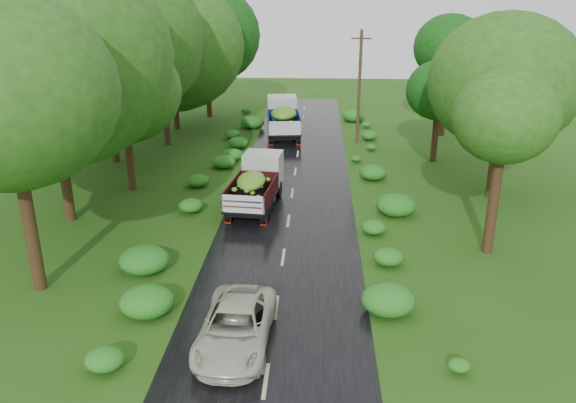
# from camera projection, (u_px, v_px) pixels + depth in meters

# --- Properties ---
(ground) EXTENTS (120.00, 120.00, 0.00)m
(ground) POSITION_uv_depth(u_px,v_px,m) (266.00, 381.00, 16.08)
(ground) COLOR #21470F
(ground) RESTS_ON ground
(road) EXTENTS (6.50, 80.00, 0.02)m
(road) POSITION_uv_depth(u_px,v_px,m) (278.00, 293.00, 20.75)
(road) COLOR black
(road) RESTS_ON ground
(road_lines) EXTENTS (0.12, 69.60, 0.00)m
(road_lines) POSITION_uv_depth(u_px,v_px,m) (280.00, 280.00, 21.68)
(road_lines) COLOR #BFB78C
(road_lines) RESTS_ON road
(truck_near) EXTENTS (2.58, 5.88, 2.40)m
(truck_near) POSITION_uv_depth(u_px,v_px,m) (257.00, 181.00, 28.70)
(truck_near) COLOR black
(truck_near) RESTS_ON ground
(truck_far) EXTENTS (2.98, 6.77, 2.76)m
(truck_far) POSITION_uv_depth(u_px,v_px,m) (283.00, 116.00, 42.70)
(truck_far) COLOR black
(truck_far) RESTS_ON ground
(car) EXTENTS (2.30, 4.74, 1.30)m
(car) POSITION_uv_depth(u_px,v_px,m) (236.00, 326.00, 17.51)
(car) COLOR beige
(car) RESTS_ON road
(utility_pole) EXTENTS (1.40, 0.22, 8.02)m
(utility_pole) POSITION_uv_depth(u_px,v_px,m) (359.00, 86.00, 40.06)
(utility_pole) COLOR #382616
(utility_pole) RESTS_ON ground
(trees_left) EXTENTS (8.17, 35.02, 10.08)m
(trees_left) POSITION_uv_depth(u_px,v_px,m) (133.00, 51.00, 34.44)
(trees_left) COLOR black
(trees_left) RESTS_ON ground
(trees_right) EXTENTS (5.45, 24.10, 8.10)m
(trees_right) POSITION_uv_depth(u_px,v_px,m) (474.00, 78.00, 31.68)
(trees_right) COLOR black
(trees_right) RESTS_ON ground
(shrubs) EXTENTS (11.90, 44.00, 0.70)m
(shrubs) POSITION_uv_depth(u_px,v_px,m) (290.00, 200.00, 29.04)
(shrubs) COLOR #226B19
(shrubs) RESTS_ON ground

